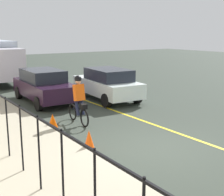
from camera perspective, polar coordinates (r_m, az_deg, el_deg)
The scene contains 9 objects.
ground_plane at distance 9.36m, azimuth 7.96°, elevation -9.18°, with size 80.00×80.00×0.00m, color #333B33.
lane_line_centre at distance 10.45m, azimuth 14.49°, elevation -7.15°, with size 36.00×0.12×0.01m, color yellow.
sidewalk at distance 7.62m, azimuth -11.82°, elevation -13.85°, with size 40.00×3.20×0.15m, color #A69F89.
iron_fence at distance 7.97m, azimuth -17.67°, elevation -4.03°, with size 14.15×0.04×1.60m.
cyclist_lead at distance 11.48m, azimuth -6.10°, elevation -0.40°, with size 1.71×0.38×1.83m.
patrol_sedan at distance 15.64m, azimuth -0.90°, elevation 2.68°, with size 4.54×2.23×1.58m.
parked_sedan_rear at distance 15.44m, azimuth -12.35°, elevation 2.28°, with size 4.46×2.05×1.58m.
traffic_cone_near at distance 9.04m, azimuth -4.23°, elevation -7.78°, with size 0.36×0.36×0.62m, color #F34E0B.
traffic_cone_far at distance 11.33m, azimuth -10.84°, elevation -4.13°, with size 0.36×0.36×0.51m, color #EB4C01.
Camera 1 is at (-6.37, 5.97, 3.37)m, focal length 49.83 mm.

